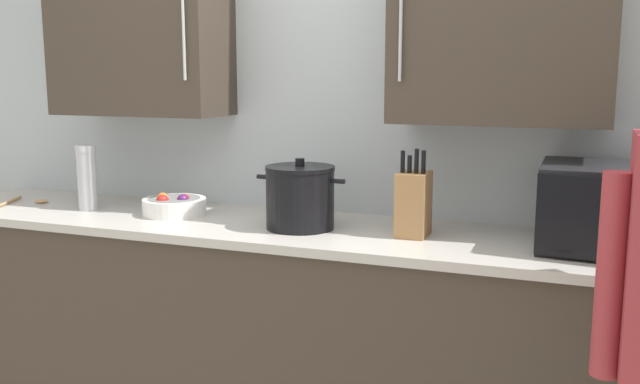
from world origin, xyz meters
TOP-DOWN VIEW (x-y plane):
  - back_wall_tiled at (-0.00, 0.98)m, footprint 3.67×0.44m
  - counter_unit at (0.00, 0.68)m, footprint 3.35×0.65m
  - microwave_oven at (1.20, 0.71)m, footprint 0.56×0.46m
  - wooden_spoon at (-1.33, 0.67)m, footprint 0.22×0.22m
  - knife_block at (0.50, 0.67)m, footprint 0.11×0.15m
  - fruit_bowl at (-0.54, 0.69)m, footprint 0.27×0.27m
  - stock_pot at (0.06, 0.64)m, footprint 0.36×0.27m
  - thermos_flask at (-0.95, 0.64)m, footprint 0.09×0.09m

SIDE VIEW (x-z plane):
  - counter_unit at x=0.00m, z-range 0.00..0.94m
  - wooden_spoon at x=-1.33m, z-range 0.95..0.96m
  - fruit_bowl at x=-0.54m, z-range 0.94..1.03m
  - knife_block at x=0.50m, z-range 0.90..1.23m
  - stock_pot at x=0.06m, z-range 0.93..1.21m
  - thermos_flask at x=-0.95m, z-range 0.95..1.23m
  - microwave_oven at x=1.20m, z-range 0.95..1.24m
  - back_wall_tiled at x=0.00m, z-range 0.11..2.81m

